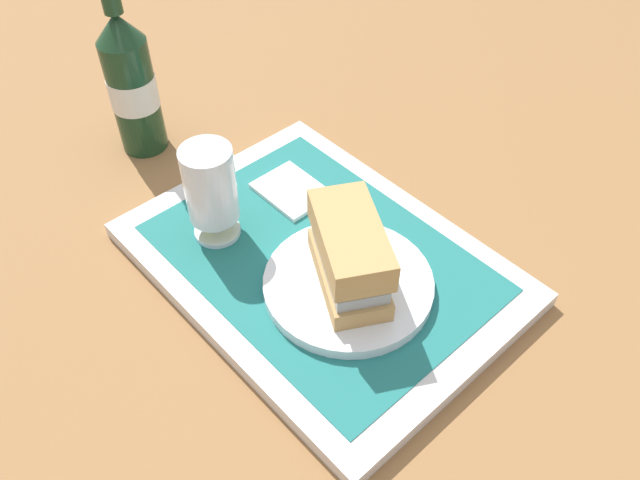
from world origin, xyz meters
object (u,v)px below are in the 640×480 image
at_px(sandwich, 349,251).
at_px(beer_glass, 211,191).
at_px(plate, 348,284).
at_px(beer_bottle, 131,82).

relative_size(sandwich, beer_glass, 1.16).
xyz_separation_m(plate, sandwich, (0.00, -0.00, 0.05)).
bearing_deg(plate, beer_bottle, 2.42).
bearing_deg(sandwich, beer_bottle, 32.18).
bearing_deg(beer_glass, plate, -161.69).
distance_m(plate, sandwich, 0.05).
bearing_deg(beer_bottle, plate, -177.58).
bearing_deg(beer_bottle, sandwich, -177.33).
height_order(plate, beer_bottle, beer_bottle).
bearing_deg(plate, beer_glass, 18.31).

